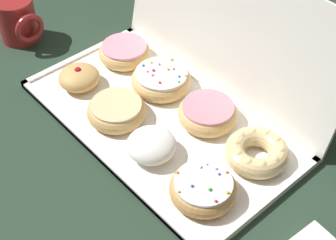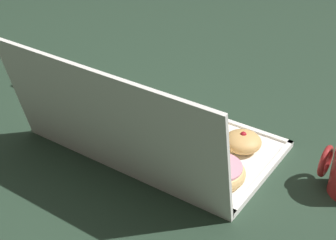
{
  "view_description": "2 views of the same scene",
  "coord_description": "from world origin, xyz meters",
  "px_view_note": "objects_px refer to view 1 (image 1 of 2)",
  "views": [
    {
      "loc": [
        0.52,
        -0.44,
        0.68
      ],
      "look_at": [
        0.03,
        -0.0,
        0.03
      ],
      "focal_mm": 54.01,
      "sensor_mm": 36.0,
      "label": 1
    },
    {
      "loc": [
        -0.54,
        0.76,
        0.64
      ],
      "look_at": [
        -0.01,
        -0.02,
        0.04
      ],
      "focal_mm": 52.23,
      "sensor_mm": 36.0,
      "label": 2
    }
  ],
  "objects_px": {
    "coffee_mug": "(18,19)",
    "pink_frosted_donut_4": "(125,52)",
    "powdered_filled_donut_2": "(151,145)",
    "cruller_donut_7": "(257,152)",
    "donut_box": "(159,121)",
    "jelly_filled_donut_0": "(79,77)",
    "glazed_ring_donut_1": "(117,110)",
    "pink_frosted_donut_6": "(208,113)",
    "sprinkle_donut_3": "(203,188)",
    "sprinkle_donut_5": "(161,80)"
  },
  "relations": [
    {
      "from": "coffee_mug",
      "to": "pink_frosted_donut_4",
      "type": "bearing_deg",
      "value": 28.36
    },
    {
      "from": "coffee_mug",
      "to": "powdered_filled_donut_2",
      "type": "bearing_deg",
      "value": -1.33
    },
    {
      "from": "cruller_donut_7",
      "to": "donut_box",
      "type": "bearing_deg",
      "value": -162.01
    },
    {
      "from": "jelly_filled_donut_0",
      "to": "powdered_filled_donut_2",
      "type": "bearing_deg",
      "value": -2.75
    },
    {
      "from": "glazed_ring_donut_1",
      "to": "pink_frosted_donut_4",
      "type": "height_order",
      "value": "same"
    },
    {
      "from": "powdered_filled_donut_2",
      "to": "glazed_ring_donut_1",
      "type": "bearing_deg",
      "value": 174.63
    },
    {
      "from": "donut_box",
      "to": "powdered_filled_donut_2",
      "type": "relative_size",
      "value": 6.06
    },
    {
      "from": "jelly_filled_donut_0",
      "to": "pink_frosted_donut_6",
      "type": "height_order",
      "value": "jelly_filled_donut_0"
    },
    {
      "from": "jelly_filled_donut_0",
      "to": "powdered_filled_donut_2",
      "type": "height_order",
      "value": "same"
    },
    {
      "from": "donut_box",
      "to": "pink_frosted_donut_6",
      "type": "xyz_separation_m",
      "value": [
        0.06,
        0.06,
        0.02
      ]
    },
    {
      "from": "cruller_donut_7",
      "to": "pink_frosted_donut_4",
      "type": "bearing_deg",
      "value": 179.19
    },
    {
      "from": "pink_frosted_donut_6",
      "to": "coffee_mug",
      "type": "height_order",
      "value": "coffee_mug"
    },
    {
      "from": "sprinkle_donut_3",
      "to": "sprinkle_donut_5",
      "type": "bearing_deg",
      "value": 152.88
    },
    {
      "from": "donut_box",
      "to": "pink_frosted_donut_4",
      "type": "height_order",
      "value": "pink_frosted_donut_4"
    },
    {
      "from": "sprinkle_donut_3",
      "to": "pink_frosted_donut_4",
      "type": "distance_m",
      "value": 0.39
    },
    {
      "from": "cruller_donut_7",
      "to": "coffee_mug",
      "type": "xyz_separation_m",
      "value": [
        -0.6,
        -0.12,
        0.02
      ]
    },
    {
      "from": "glazed_ring_donut_1",
      "to": "pink_frosted_donut_4",
      "type": "distance_m",
      "value": 0.18
    },
    {
      "from": "powdered_filled_donut_2",
      "to": "sprinkle_donut_5",
      "type": "height_order",
      "value": "powdered_filled_donut_2"
    },
    {
      "from": "coffee_mug",
      "to": "glazed_ring_donut_1",
      "type": "bearing_deg",
      "value": -0.05
    },
    {
      "from": "sprinkle_donut_3",
      "to": "jelly_filled_donut_0",
      "type": "bearing_deg",
      "value": 178.66
    },
    {
      "from": "jelly_filled_donut_0",
      "to": "sprinkle_donut_5",
      "type": "bearing_deg",
      "value": 46.26
    },
    {
      "from": "glazed_ring_donut_1",
      "to": "cruller_donut_7",
      "type": "height_order",
      "value": "cruller_donut_7"
    },
    {
      "from": "jelly_filled_donut_0",
      "to": "pink_frosted_donut_4",
      "type": "distance_m",
      "value": 0.12
    },
    {
      "from": "jelly_filled_donut_0",
      "to": "powdered_filled_donut_2",
      "type": "xyz_separation_m",
      "value": [
        0.24,
        -0.01,
        0.0
      ]
    },
    {
      "from": "donut_box",
      "to": "pink_frosted_donut_6",
      "type": "height_order",
      "value": "pink_frosted_donut_6"
    },
    {
      "from": "pink_frosted_donut_4",
      "to": "sprinkle_donut_3",
      "type": "bearing_deg",
      "value": -19.32
    },
    {
      "from": "donut_box",
      "to": "glazed_ring_donut_1",
      "type": "distance_m",
      "value": 0.08
    },
    {
      "from": "powdered_filled_donut_2",
      "to": "cruller_donut_7",
      "type": "distance_m",
      "value": 0.18
    },
    {
      "from": "donut_box",
      "to": "cruller_donut_7",
      "type": "height_order",
      "value": "cruller_donut_7"
    },
    {
      "from": "jelly_filled_donut_0",
      "to": "sprinkle_donut_3",
      "type": "distance_m",
      "value": 0.36
    },
    {
      "from": "glazed_ring_donut_1",
      "to": "cruller_donut_7",
      "type": "bearing_deg",
      "value": 25.66
    },
    {
      "from": "glazed_ring_donut_1",
      "to": "sprinkle_donut_5",
      "type": "bearing_deg",
      "value": 94.87
    },
    {
      "from": "cruller_donut_7",
      "to": "jelly_filled_donut_0",
      "type": "bearing_deg",
      "value": -162.45
    },
    {
      "from": "sprinkle_donut_3",
      "to": "coffee_mug",
      "type": "height_order",
      "value": "coffee_mug"
    },
    {
      "from": "powdered_filled_donut_2",
      "to": "pink_frosted_donut_6",
      "type": "distance_m",
      "value": 0.13
    },
    {
      "from": "cruller_donut_7",
      "to": "pink_frosted_donut_6",
      "type": "bearing_deg",
      "value": 178.08
    },
    {
      "from": "powdered_filled_donut_2",
      "to": "pink_frosted_donut_4",
      "type": "distance_m",
      "value": 0.28
    },
    {
      "from": "pink_frosted_donut_6",
      "to": "sprinkle_donut_5",
      "type": "bearing_deg",
      "value": -179.38
    },
    {
      "from": "powdered_filled_donut_2",
      "to": "pink_frosted_donut_6",
      "type": "xyz_separation_m",
      "value": [
        0.01,
        0.13,
        -0.0
      ]
    },
    {
      "from": "jelly_filled_donut_0",
      "to": "sprinkle_donut_3",
      "type": "height_order",
      "value": "jelly_filled_donut_0"
    },
    {
      "from": "glazed_ring_donut_1",
      "to": "coffee_mug",
      "type": "distance_m",
      "value": 0.36
    },
    {
      "from": "donut_box",
      "to": "coffee_mug",
      "type": "height_order",
      "value": "coffee_mug"
    },
    {
      "from": "sprinkle_donut_3",
      "to": "coffee_mug",
      "type": "relative_size",
      "value": 1.05
    },
    {
      "from": "cruller_donut_7",
      "to": "coffee_mug",
      "type": "height_order",
      "value": "coffee_mug"
    },
    {
      "from": "sprinkle_donut_5",
      "to": "pink_frosted_donut_6",
      "type": "xyz_separation_m",
      "value": [
        0.13,
        0.0,
        -0.0
      ]
    },
    {
      "from": "sprinkle_donut_5",
      "to": "cruller_donut_7",
      "type": "xyz_separation_m",
      "value": [
        0.25,
        -0.0,
        -0.0
      ]
    },
    {
      "from": "donut_box",
      "to": "coffee_mug",
      "type": "relative_size",
      "value": 5.03
    },
    {
      "from": "pink_frosted_donut_4",
      "to": "coffee_mug",
      "type": "distance_m",
      "value": 0.26
    },
    {
      "from": "glazed_ring_donut_1",
      "to": "sprinkle_donut_3",
      "type": "bearing_deg",
      "value": -1.85
    },
    {
      "from": "glazed_ring_donut_1",
      "to": "powdered_filled_donut_2",
      "type": "bearing_deg",
      "value": -5.37
    }
  ]
}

